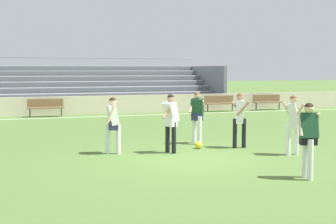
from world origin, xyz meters
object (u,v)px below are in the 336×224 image
(bench_near_bin, at_px, (220,102))
(player_dark_wide_left, at_px, (197,113))
(player_white_deep_cover, at_px, (240,115))
(player_white_challenging, at_px, (171,118))
(player_white_pressing_high, at_px, (293,119))
(player_white_on_ball, at_px, (113,120))
(soccer_ball, at_px, (199,145))
(bench_far_left, at_px, (267,101))
(player_dark_dropping_back, at_px, (308,134))
(bleacher_stand, at_px, (66,86))
(bench_near_wall_gap, at_px, (46,106))

(bench_near_bin, distance_m, player_dark_wide_left, 12.08)
(player_white_deep_cover, bearing_deg, player_white_challenging, -176.21)
(player_white_pressing_high, distance_m, player_white_on_ball, 5.08)
(player_white_pressing_high, bearing_deg, soccer_ball, 138.92)
(bench_far_left, distance_m, player_white_pressing_high, 15.14)
(bench_far_left, xyz_separation_m, player_white_deep_cover, (-7.91, -11.82, 0.47))
(player_dark_wide_left, xyz_separation_m, soccer_ball, (-0.32, -0.92, -0.90))
(player_dark_dropping_back, bearing_deg, player_dark_wide_left, 94.88)
(bleacher_stand, bearing_deg, bench_far_left, -20.57)
(bench_near_wall_gap, bearing_deg, player_white_on_ball, -84.69)
(player_white_challenging, height_order, player_dark_dropping_back, player_white_challenging)
(player_white_deep_cover, distance_m, soccer_ball, 1.55)
(bench_near_bin, distance_m, player_dark_dropping_back, 16.84)
(bleacher_stand, xyz_separation_m, player_white_deep_cover, (3.43, -16.08, -0.37))
(bleacher_stand, relative_size, player_white_deep_cover, 11.03)
(bench_near_wall_gap, xyz_separation_m, player_white_deep_cover, (4.97, -11.82, 0.47))
(bench_near_bin, height_order, player_white_pressing_high, player_white_pressing_high)
(player_dark_dropping_back, height_order, soccer_ball, player_dark_dropping_back)
(player_white_deep_cover, bearing_deg, bleacher_stand, 102.06)
(player_white_challenging, distance_m, player_white_on_ball, 1.65)
(player_dark_dropping_back, distance_m, soccer_ball, 4.59)
(player_white_challenging, bearing_deg, bench_far_left, 49.59)
(bench_near_wall_gap, distance_m, player_white_on_ball, 11.64)
(soccer_ball, bearing_deg, player_dark_dropping_back, -80.10)
(player_white_on_ball, bearing_deg, bench_near_wall_gap, 95.31)
(bench_near_bin, distance_m, player_white_deep_cover, 12.76)
(bleacher_stand, xyz_separation_m, player_dark_dropping_back, (2.97, -20.25, -0.38))
(bleacher_stand, relative_size, player_white_on_ball, 11.51)
(bench_far_left, bearing_deg, bench_near_wall_gap, 180.00)
(bench_near_wall_gap, height_order, player_dark_wide_left, player_dark_wide_left)
(bench_far_left, distance_m, bench_near_bin, 3.12)
(bench_near_wall_gap, relative_size, player_dark_dropping_back, 1.07)
(player_white_on_ball, bearing_deg, player_dark_dropping_back, -52.12)
(player_white_on_ball, bearing_deg, bench_near_bin, 53.15)
(player_white_pressing_high, bearing_deg, player_dark_dropping_back, -116.99)
(bench_far_left, xyz_separation_m, player_dark_wide_left, (-8.83, -10.63, 0.46))
(player_white_pressing_high, bearing_deg, player_white_on_ball, 159.23)
(bench_near_bin, distance_m, player_white_challenging, 13.92)
(soccer_ball, bearing_deg, bleacher_stand, 97.91)
(player_white_challenging, bearing_deg, bleacher_stand, 94.05)
(player_dark_dropping_back, xyz_separation_m, player_white_on_ball, (-3.43, 4.41, -0.05))
(player_white_challenging, relative_size, player_white_on_ball, 1.05)
(player_white_deep_cover, bearing_deg, player_dark_wide_left, 127.79)
(bench_far_left, distance_m, player_dark_dropping_back, 18.06)
(bench_far_left, relative_size, player_dark_wide_left, 1.07)
(player_white_pressing_high, distance_m, soccer_ball, 2.93)
(bleacher_stand, bearing_deg, player_white_deep_cover, -77.94)
(bench_near_wall_gap, height_order, player_white_pressing_high, player_white_pressing_high)
(bench_far_left, bearing_deg, player_white_pressing_high, -117.77)
(player_white_on_ball, bearing_deg, player_white_challenging, -13.62)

